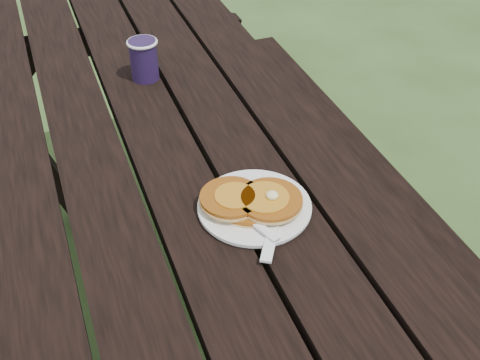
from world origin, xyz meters
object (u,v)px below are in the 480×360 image
object	(u,v)px
pancake_stack	(252,201)
plate	(254,207)
picnic_table	(167,248)
coffee_cup	(144,57)

from	to	relation	value
pancake_stack	plate	bearing A→B (deg)	11.12
picnic_table	pancake_stack	world-z (taller)	pancake_stack
picnic_table	plate	bearing A→B (deg)	-71.75
plate	coffee_cup	world-z (taller)	coffee_cup
plate	coffee_cup	distance (m)	0.57
plate	pancake_stack	size ratio (longest dim) A/B	1.13
picnic_table	plate	distance (m)	0.52
plate	pancake_stack	world-z (taller)	pancake_stack
plate	coffee_cup	size ratio (longest dim) A/B	2.03
pancake_stack	coffee_cup	xyz separation A→B (m)	(-0.07, 0.56, 0.03)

